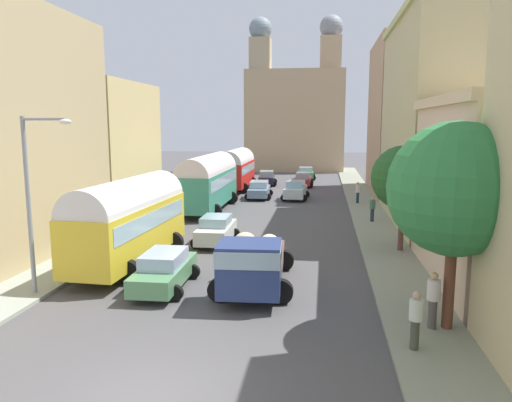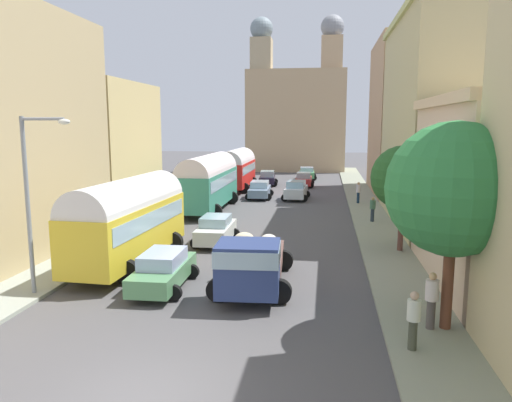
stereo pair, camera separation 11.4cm
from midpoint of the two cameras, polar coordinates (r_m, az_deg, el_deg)
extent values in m
plane|color=#4E4C4E|center=(37.72, 1.82, -0.71)|extent=(154.00, 154.00, 0.00)
cube|color=#979E91|center=(39.17, -8.78, -0.35)|extent=(2.50, 70.00, 0.14)
cube|color=gray|center=(37.62, 12.86, -0.85)|extent=(2.50, 70.00, 0.14)
cube|color=tan|center=(25.95, -27.18, 7.04)|extent=(4.67, 11.91, 11.80)
cube|color=tan|center=(35.51, -17.58, 5.72)|extent=(5.55, 9.10, 9.16)
cube|color=beige|center=(21.20, 25.99, 0.42)|extent=(4.23, 9.42, 7.02)
cube|color=beige|center=(21.04, 26.69, 10.47)|extent=(4.66, 9.42, 0.40)
cube|color=tan|center=(33.10, 19.65, 8.45)|extent=(4.11, 14.54, 12.67)
cube|color=#BDBF76|center=(33.74, 20.26, 19.61)|extent=(4.52, 14.54, 0.40)
cube|color=tan|center=(47.02, 16.38, 9.28)|extent=(4.27, 12.39, 13.79)
cube|color=tan|center=(68.32, 4.80, 9.29)|extent=(13.27, 6.94, 13.56)
cube|color=tan|center=(67.08, 0.69, 11.08)|extent=(2.76, 2.76, 17.67)
sphere|color=gray|center=(68.20, 0.71, 19.55)|extent=(3.03, 3.03, 3.03)
cube|color=tan|center=(66.51, 8.80, 11.00)|extent=(2.76, 2.76, 17.67)
sphere|color=gray|center=(67.64, 9.02, 19.53)|extent=(3.03, 3.03, 3.03)
cube|color=gold|center=(22.64, -14.56, -3.23)|extent=(2.70, 8.39, 2.31)
cylinder|color=silver|center=(22.43, -14.67, -0.35)|extent=(2.65, 8.23, 2.29)
cube|color=#99B7C6|center=(22.54, -14.61, -1.97)|extent=(2.72, 7.73, 0.74)
cylinder|color=black|center=(25.62, -14.26, -4.46)|extent=(1.00, 0.35, 1.00)
cylinder|color=black|center=(24.78, -9.59, -4.76)|extent=(1.00, 0.35, 1.00)
cylinder|color=black|center=(21.24, -20.14, -7.52)|extent=(1.00, 0.35, 1.00)
cylinder|color=black|center=(20.21, -14.68, -8.08)|extent=(1.00, 0.35, 1.00)
cube|color=#368C74|center=(36.22, -5.51, 1.58)|extent=(2.48, 9.91, 2.41)
cylinder|color=silver|center=(36.09, -5.53, 3.48)|extent=(2.43, 9.71, 2.43)
cube|color=#99B7C6|center=(36.16, -5.52, 2.41)|extent=(2.53, 9.11, 0.77)
cylinder|color=black|center=(39.62, -6.09, 0.44)|extent=(1.00, 0.35, 1.00)
cylinder|color=black|center=(39.11, -2.74, 0.37)|extent=(1.00, 0.35, 1.00)
cylinder|color=black|center=(33.78, -8.65, -1.08)|extent=(1.00, 0.35, 1.00)
cylinder|color=black|center=(33.18, -4.74, -1.19)|extent=(1.00, 0.35, 1.00)
cube|color=red|center=(47.56, -2.21, 3.27)|extent=(2.50, 8.26, 2.26)
cylinder|color=silver|center=(47.46, -2.22, 4.63)|extent=(2.45, 8.10, 2.42)
cube|color=#99B7C6|center=(47.51, -2.21, 3.87)|extent=(2.55, 7.60, 0.72)
cylinder|color=black|center=(50.40, -2.98, 2.29)|extent=(1.00, 0.35, 1.00)
cylinder|color=black|center=(49.99, -0.34, 2.25)|extent=(1.00, 0.35, 1.00)
cylinder|color=black|center=(45.43, -4.25, 1.55)|extent=(1.00, 0.35, 1.00)
cylinder|color=black|center=(44.98, -1.33, 1.50)|extent=(1.00, 0.35, 1.00)
cube|color=navy|center=(17.14, -0.74, -7.86)|extent=(2.27, 2.01, 1.82)
cube|color=#99B7C6|center=(17.00, -0.74, -6.22)|extent=(2.32, 2.08, 0.58)
cube|color=brown|center=(20.53, 0.20, -6.86)|extent=(2.44, 4.95, 0.55)
ellipsoid|color=beige|center=(20.29, -0.04, -5.56)|extent=(1.01, 1.01, 0.47)
ellipsoid|color=silver|center=(21.37, 1.65, -4.67)|extent=(0.78, 0.61, 0.58)
ellipsoid|color=beige|center=(20.83, 0.20, -5.03)|extent=(0.78, 0.94, 0.57)
ellipsoid|color=beige|center=(19.80, -1.25, -4.52)|extent=(1.02, 0.91, 0.59)
cylinder|color=black|center=(17.58, 2.93, -10.57)|extent=(0.90, 0.31, 0.90)
cylinder|color=black|center=(17.78, -4.19, -10.35)|extent=(0.90, 0.31, 0.90)
cylinder|color=black|center=(21.42, 3.32, -6.97)|extent=(0.90, 0.32, 0.90)
cylinder|color=black|center=(21.58, -2.49, -6.84)|extent=(0.90, 0.32, 0.90)
cube|color=silver|center=(41.58, 4.80, 1.09)|extent=(1.84, 4.05, 0.79)
cube|color=#8FB5CE|center=(41.49, 4.81, 2.00)|extent=(1.54, 2.14, 0.54)
cylinder|color=black|center=(40.34, 5.75, 0.31)|extent=(0.60, 0.21, 0.60)
cylinder|color=black|center=(40.52, 3.45, 0.38)|extent=(0.60, 0.21, 0.60)
cylinder|color=black|center=(42.76, 6.06, 0.80)|extent=(0.60, 0.21, 0.60)
cylinder|color=black|center=(42.93, 3.89, 0.86)|extent=(0.60, 0.21, 0.60)
cube|color=#AE2D2D|center=(50.45, 5.67, 2.38)|extent=(1.62, 4.17, 0.66)
cube|color=#98B3BC|center=(50.39, 5.68, 3.04)|extent=(1.41, 2.17, 0.50)
cylinder|color=black|center=(49.19, 6.53, 1.85)|extent=(0.60, 0.21, 0.60)
cylinder|color=black|center=(49.24, 4.69, 1.89)|extent=(0.60, 0.21, 0.60)
cylinder|color=black|center=(51.75, 6.59, 2.20)|extent=(0.60, 0.21, 0.60)
cylinder|color=black|center=(51.80, 4.84, 2.23)|extent=(0.60, 0.21, 0.60)
cube|color=#49965B|center=(57.06, 6.02, 3.13)|extent=(1.86, 3.69, 0.66)
cube|color=#9EB6D1|center=(57.00, 6.03, 3.71)|extent=(1.58, 1.95, 0.50)
cylinder|color=black|center=(55.99, 6.89, 2.70)|extent=(0.60, 0.21, 0.60)
cylinder|color=black|center=(55.97, 5.17, 2.73)|extent=(0.60, 0.21, 0.60)
cylinder|color=black|center=(58.21, 6.84, 2.94)|extent=(0.60, 0.21, 0.60)
cylinder|color=black|center=(58.19, 5.17, 2.96)|extent=(0.60, 0.21, 0.60)
cube|color=#548E5B|center=(19.41, -10.65, -8.33)|extent=(1.67, 4.22, 0.67)
cube|color=#9FAFD2|center=(19.24, -10.70, -6.63)|extent=(1.45, 2.20, 0.52)
cylinder|color=black|center=(20.92, -11.64, -7.97)|extent=(0.60, 0.21, 0.60)
cylinder|color=black|center=(20.47, -7.37, -8.23)|extent=(0.60, 0.21, 0.60)
cylinder|color=black|center=(18.60, -14.23, -10.22)|extent=(0.60, 0.21, 0.60)
cylinder|color=black|center=(18.10, -9.44, -10.60)|extent=(0.60, 0.21, 0.60)
cube|color=silver|center=(26.10, -4.60, -3.64)|extent=(1.67, 3.89, 0.75)
cube|color=#8DADBC|center=(25.97, -4.61, -2.30)|extent=(1.44, 2.03, 0.49)
cylinder|color=black|center=(27.48, -5.72, -3.75)|extent=(0.60, 0.21, 0.60)
cylinder|color=black|center=(27.18, -2.42, -3.86)|extent=(0.60, 0.21, 0.60)
cylinder|color=black|center=(25.22, -6.92, -4.93)|extent=(0.60, 0.21, 0.60)
cylinder|color=black|center=(24.88, -3.34, -5.07)|extent=(0.60, 0.21, 0.60)
cube|color=slate|center=(42.16, 0.52, 1.15)|extent=(1.85, 4.36, 0.68)
cube|color=#A2B9CE|center=(42.08, 0.52, 1.98)|extent=(1.56, 2.29, 0.55)
cylinder|color=black|center=(43.60, -0.41, 1.00)|extent=(0.60, 0.21, 0.60)
cylinder|color=black|center=(43.46, 1.76, 0.97)|extent=(0.60, 0.21, 0.60)
cylinder|color=black|center=(40.98, -0.80, 0.49)|extent=(0.60, 0.21, 0.60)
cylinder|color=black|center=(40.83, 1.51, 0.46)|extent=(0.60, 0.21, 0.60)
cube|color=black|center=(51.12, 1.41, 2.53)|extent=(1.84, 3.87, 0.70)
cube|color=#9FC0C1|center=(51.05, 1.41, 3.24)|extent=(1.52, 2.05, 0.57)
cylinder|color=black|center=(52.35, 0.61, 2.33)|extent=(0.60, 0.21, 0.60)
cylinder|color=black|center=(52.28, 2.33, 2.32)|extent=(0.60, 0.21, 0.60)
cylinder|color=black|center=(50.04, 0.45, 2.03)|extent=(0.60, 0.21, 0.60)
cylinder|color=black|center=(49.97, 2.24, 2.01)|extent=(0.60, 0.21, 0.60)
cylinder|color=#27323F|center=(32.31, 13.55, -2.46)|extent=(0.20, 0.20, 0.14)
cylinder|color=#27323F|center=(32.22, 13.58, -1.62)|extent=(0.29, 0.29, 0.83)
cylinder|color=#426C54|center=(32.10, 13.63, -0.41)|extent=(0.45, 0.45, 0.56)
sphere|color=tan|center=(32.04, 13.65, 0.28)|extent=(0.22, 0.22, 0.22)
cylinder|color=#534C49|center=(16.34, 19.90, -14.09)|extent=(0.22, 0.22, 0.14)
cylinder|color=#534C49|center=(16.15, 20.00, -12.38)|extent=(0.31, 0.31, 0.91)
cylinder|color=silver|center=(15.89, 20.15, -9.78)|extent=(0.48, 0.48, 0.64)
sphere|color=tan|center=(15.76, 20.23, -8.28)|extent=(0.23, 0.23, 0.23)
cylinder|color=#424736|center=(14.81, 18.01, -16.45)|extent=(0.20, 0.20, 0.14)
cylinder|color=#424736|center=(14.61, 18.11, -14.70)|extent=(0.26, 0.26, 0.85)
cylinder|color=silver|center=(14.34, 18.25, -12.05)|extent=(0.40, 0.40, 0.59)
sphere|color=tan|center=(14.20, 18.33, -10.49)|extent=(0.24, 0.24, 0.24)
cylinder|color=#172E49|center=(39.58, 11.94, -0.34)|extent=(0.18, 0.18, 0.14)
cylinder|color=#172E49|center=(39.51, 11.97, 0.37)|extent=(0.28, 0.28, 0.86)
cylinder|color=silver|center=(39.41, 12.00, 1.43)|extent=(0.43, 0.43, 0.61)
sphere|color=tan|center=(39.35, 12.02, 2.03)|extent=(0.22, 0.22, 0.22)
cylinder|color=gray|center=(19.43, -25.01, -0.81)|extent=(0.16, 0.16, 6.62)
cylinder|color=gray|center=(18.77, -23.58, 8.82)|extent=(1.60, 0.11, 0.11)
ellipsoid|color=silver|center=(18.36, -21.41, 8.65)|extent=(0.44, 0.28, 0.20)
cylinder|color=brown|center=(16.08, 21.73, -9.25)|extent=(0.33, 0.33, 2.94)
sphere|color=#2F7E3F|center=(15.45, 22.36, 1.31)|extent=(4.00, 4.00, 4.00)
cylinder|color=brown|center=(25.08, 16.74, -2.98)|extent=(0.27, 0.27, 2.60)
sphere|color=#255725|center=(24.71, 17.00, 2.65)|extent=(3.13, 3.13, 3.13)
camera|label=1|loc=(0.06, -89.89, 0.02)|focal=34.12mm
camera|label=2|loc=(0.06, 90.11, -0.02)|focal=34.12mm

